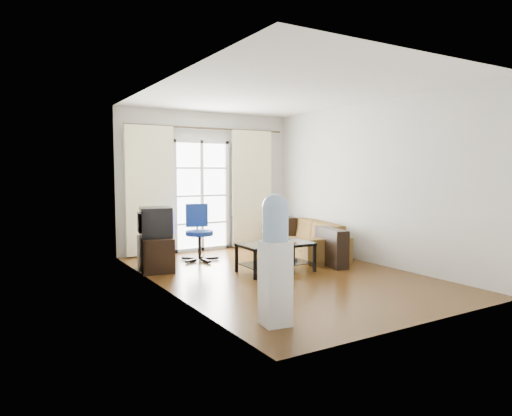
% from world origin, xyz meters
% --- Properties ---
extents(floor, '(5.20, 5.20, 0.00)m').
position_xyz_m(floor, '(0.00, 0.00, 0.00)').
color(floor, '#573614').
rests_on(floor, ground).
extents(ceiling, '(5.20, 5.20, 0.00)m').
position_xyz_m(ceiling, '(0.00, 0.00, 2.70)').
color(ceiling, white).
rests_on(ceiling, wall_back).
extents(wall_back, '(3.60, 0.02, 2.70)m').
position_xyz_m(wall_back, '(0.00, 2.60, 1.35)').
color(wall_back, silver).
rests_on(wall_back, floor).
extents(wall_front, '(3.60, 0.02, 2.70)m').
position_xyz_m(wall_front, '(0.00, -2.60, 1.35)').
color(wall_front, silver).
rests_on(wall_front, floor).
extents(wall_left, '(0.02, 5.20, 2.70)m').
position_xyz_m(wall_left, '(-1.80, 0.00, 1.35)').
color(wall_left, silver).
rests_on(wall_left, floor).
extents(wall_right, '(0.02, 5.20, 2.70)m').
position_xyz_m(wall_right, '(1.80, 0.00, 1.35)').
color(wall_right, silver).
rests_on(wall_right, floor).
extents(french_door, '(1.16, 0.06, 2.15)m').
position_xyz_m(french_door, '(-0.15, 2.54, 1.07)').
color(french_door, white).
rests_on(french_door, wall_back).
extents(curtain_rod, '(3.30, 0.04, 0.04)m').
position_xyz_m(curtain_rod, '(0.00, 2.50, 2.38)').
color(curtain_rod, '#4C3F2D').
rests_on(curtain_rod, wall_back).
extents(curtain_left, '(0.90, 0.07, 2.35)m').
position_xyz_m(curtain_left, '(-1.20, 2.48, 1.20)').
color(curtain_left, '#FFFDCD').
rests_on(curtain_left, curtain_rod).
extents(curtain_right, '(0.90, 0.07, 2.35)m').
position_xyz_m(curtain_right, '(0.95, 2.48, 1.20)').
color(curtain_right, '#FFFDCD').
rests_on(curtain_right, curtain_rod).
extents(radiator, '(0.64, 0.12, 0.64)m').
position_xyz_m(radiator, '(0.80, 2.50, 0.33)').
color(radiator, '#9D9D9F').
rests_on(radiator, floor).
extents(sofa, '(2.50, 1.80, 0.62)m').
position_xyz_m(sofa, '(1.34, 1.17, 0.31)').
color(sofa, brown).
rests_on(sofa, floor).
extents(coffee_table, '(1.13, 0.66, 0.45)m').
position_xyz_m(coffee_table, '(0.02, 0.18, 0.29)').
color(coffee_table, silver).
rests_on(coffee_table, floor).
extents(bowl, '(0.36, 0.36, 0.05)m').
position_xyz_m(bowl, '(0.04, 0.09, 0.48)').
color(bowl, '#2F8334').
rests_on(bowl, coffee_table).
extents(book, '(0.25, 0.30, 0.02)m').
position_xyz_m(book, '(0.05, 0.03, 0.46)').
color(book, red).
rests_on(book, coffee_table).
extents(remote, '(0.14, 0.11, 0.02)m').
position_xyz_m(remote, '(0.13, 0.17, 0.46)').
color(remote, black).
rests_on(remote, coffee_table).
extents(tv_stand, '(0.59, 0.79, 0.53)m').
position_xyz_m(tv_stand, '(-1.53, 1.23, 0.26)').
color(tv_stand, black).
rests_on(tv_stand, floor).
extents(crt_tv, '(0.59, 0.59, 0.46)m').
position_xyz_m(crt_tv, '(-1.53, 1.26, 0.76)').
color(crt_tv, black).
rests_on(crt_tv, tv_stand).
extents(task_chair, '(0.79, 0.79, 0.98)m').
position_xyz_m(task_chair, '(-0.62, 1.62, 0.29)').
color(task_chair, black).
rests_on(task_chair, floor).
extents(water_cooler, '(0.31, 0.31, 1.33)m').
position_xyz_m(water_cooler, '(-1.32, -1.85, 0.70)').
color(water_cooler, white).
rests_on(water_cooler, floor).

